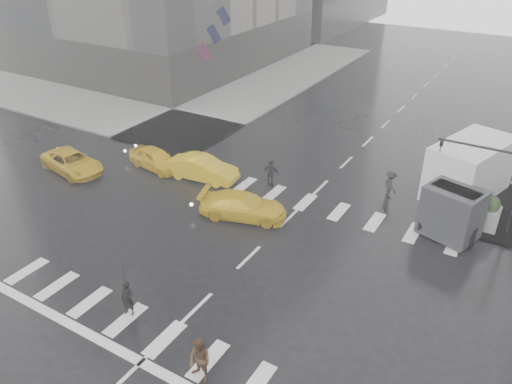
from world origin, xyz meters
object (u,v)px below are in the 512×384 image
Objects in this scene: taxi_front at (156,159)px; box_truck at (465,180)px; traffic_signal_pole at (498,174)px; taxi_mid at (202,168)px; pedestrian_brown at (200,360)px.

taxi_front is 17.99m from box_truck.
traffic_signal_pole is 1.15× the size of taxi_front.
taxi_mid is (3.39, 0.32, 0.05)m from taxi_front.
taxi_front is 0.55× the size of box_truck.
traffic_signal_pole is 16.41m from pedestrian_brown.
taxi_front is (-12.22, 11.78, -0.21)m from pedestrian_brown.
pedestrian_brown is (-6.74, -14.78, -2.34)m from traffic_signal_pole.
traffic_signal_pole is 15.99m from taxi_mid.
traffic_signal_pole is 2.57× the size of pedestrian_brown.
taxi_mid is at bearing -170.25° from traffic_signal_pole.
traffic_signal_pole reaches higher than taxi_mid.
box_truck is at bearing -82.20° from taxi_mid.
taxi_mid is at bearing -148.17° from box_truck.
taxi_mid reaches higher than taxi_front.
traffic_signal_pole is 19.37m from taxi_front.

